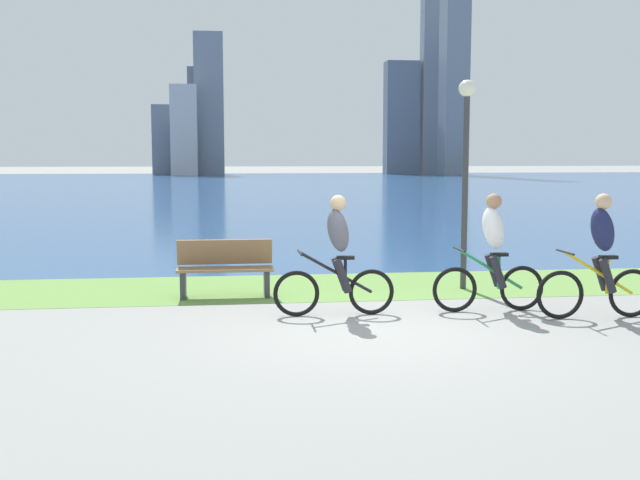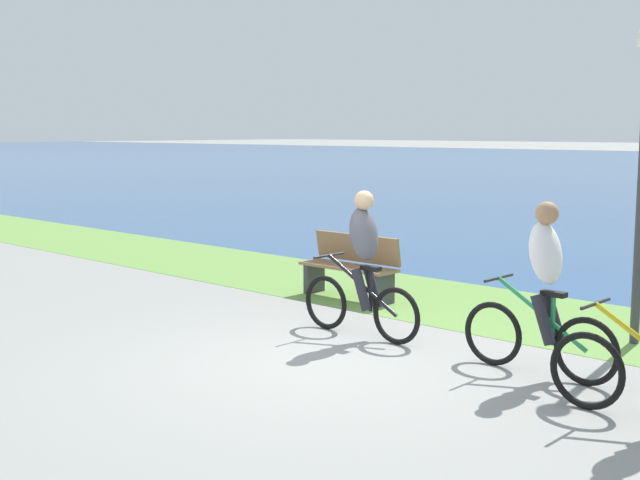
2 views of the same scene
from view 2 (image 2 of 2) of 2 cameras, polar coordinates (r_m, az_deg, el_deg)
The scene contains 5 objects.
ground_plane at distance 8.51m, azimuth 0.09°, elevation -8.44°, with size 300.00×300.00×0.00m, color gray.
grass_strip_bayside at distance 11.16m, azimuth 12.03°, elevation -4.72°, with size 120.00×2.70×0.01m, color #6B9947.
cyclist_lead at distance 9.36m, azimuth 2.96°, elevation -1.73°, with size 1.70×0.52×1.68m.
cyclist_trailing at distance 8.15m, azimuth 15.14°, elevation -3.37°, with size 1.64×0.52×1.69m.
bench_near_path at distance 11.61m, azimuth 2.13°, elevation -1.84°, with size 1.50×0.47×0.90m.
Camera 2 is at (5.57, -6.00, 2.35)m, focal length 46.34 mm.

